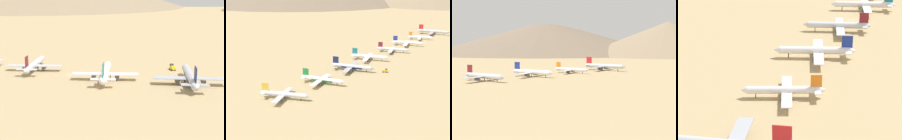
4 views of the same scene
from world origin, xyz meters
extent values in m
plane|color=tan|center=(0.00, 0.00, 0.00)|extent=(2059.03, 2059.03, 0.00)
cylinder|color=#B2B7C1|center=(-10.73, -71.64, 4.87)|extent=(41.97, 7.33, 4.41)
cone|color=#B2B7C1|center=(11.96, -70.05, 4.87)|extent=(4.01, 4.57, 4.32)
cone|color=#B2B7C1|center=(-33.18, -73.22, 4.87)|extent=(3.52, 4.19, 3.97)
cube|color=#141E51|center=(-29.01, -72.93, 10.03)|extent=(6.39, 0.85, 8.12)
cube|color=#A4A8B2|center=(-29.71, -72.98, 5.31)|extent=(4.68, 14.15, 0.42)
cube|color=#A4A8B2|center=(-12.46, -71.76, 4.10)|extent=(8.56, 39.75, 0.52)
cylinder|color=#4C4C54|center=(-12.03, -64.76, 2.51)|extent=(5.05, 3.00, 2.67)
cylinder|color=#4C4C54|center=(-11.05, -78.64, 2.51)|extent=(5.05, 3.00, 2.67)
cylinder|color=black|center=(5.10, -70.53, 2.22)|extent=(0.51, 0.51, 4.43)
cylinder|color=black|center=(-13.83, -68.84, 2.22)|extent=(0.51, 0.51, 4.43)
cylinder|color=black|center=(-13.41, -74.85, 2.22)|extent=(0.51, 0.51, 4.43)
cylinder|color=#141E51|center=(-10.73, -71.64, 4.54)|extent=(23.22, 6.02, 4.42)
cylinder|color=white|center=(-7.68, -24.22, 4.69)|extent=(40.39, 8.62, 4.24)
cone|color=white|center=(14.05, -21.82, 4.69)|extent=(4.00, 4.52, 4.15)
cone|color=white|center=(-29.20, -26.59, 4.69)|extent=(3.52, 4.14, 3.82)
cube|color=#14727F|center=(-25.21, -26.15, 9.65)|extent=(6.14, 1.06, 7.81)
cube|color=silver|center=(-25.87, -26.22, 5.11)|extent=(5.02, 13.70, 0.40)
cube|color=silver|center=(-9.35, -24.40, 3.94)|extent=(9.71, 38.32, 0.50)
cylinder|color=#4C4C54|center=(-9.20, -17.65, 2.41)|extent=(4.94, 3.06, 2.57)
cylinder|color=#4C4C54|center=(-7.73, -30.96, 2.41)|extent=(4.94, 3.06, 2.57)
cylinder|color=black|center=(7.49, -22.54, 2.13)|extent=(0.49, 0.49, 4.26)
cylinder|color=black|center=(-10.78, -21.64, 2.13)|extent=(0.49, 0.49, 4.26)
cylinder|color=black|center=(-10.14, -27.41, 2.13)|extent=(0.49, 0.49, 4.26)
cylinder|color=silver|center=(7.45, 24.69, 4.33)|extent=(37.30, 7.74, 3.91)
cone|color=silver|center=(27.53, 26.79, 4.33)|extent=(3.68, 4.16, 3.84)
cone|color=silver|center=(-12.43, 22.62, 4.33)|extent=(3.23, 3.80, 3.52)
cube|color=maroon|center=(-8.74, 23.01, 8.91)|extent=(5.67, 0.95, 7.21)
cube|color=#B6BBC5|center=(-9.36, 22.94, 4.72)|extent=(4.56, 12.64, 0.37)
cube|color=#B6BBC5|center=(5.91, 24.53, 3.64)|extent=(8.75, 35.37, 0.46)
cylinder|color=#4C4C54|center=(6.09, 30.77, 2.23)|extent=(4.55, 2.81, 2.37)
cylinder|color=#4C4C54|center=(7.37, 18.47, 2.23)|extent=(4.55, 2.81, 2.37)
cylinder|color=black|center=(21.47, 26.15, 1.97)|extent=(0.45, 0.45, 3.94)
cylinder|color=black|center=(4.61, 27.09, 1.97)|extent=(0.45, 0.45, 3.94)
cylinder|color=black|center=(5.17, 21.76, 1.97)|extent=(0.45, 0.45, 3.94)
cube|color=yellow|center=(22.42, -62.57, 1.95)|extent=(5.66, 3.82, 1.70)
cube|color=#333338|center=(24.04, -62.03, 3.35)|extent=(2.36, 2.53, 1.10)
cylinder|color=black|center=(23.94, -60.85, 0.55)|extent=(1.15, 0.68, 1.10)
cylinder|color=black|center=(24.66, -63.04, 0.55)|extent=(1.15, 0.68, 1.10)
cylinder|color=black|center=(20.19, -62.10, 0.55)|extent=(1.15, 0.68, 1.10)
cylinder|color=black|center=(20.91, -64.28, 0.55)|extent=(1.15, 0.68, 1.10)
camera|label=1|loc=(-196.29, -58.61, 51.24)|focal=55.02mm
camera|label=2|loc=(113.83, -386.63, 105.48)|focal=53.57mm
camera|label=3|loc=(184.10, -106.01, 26.87)|focal=43.22mm
camera|label=4|loc=(-8.85, 298.96, 96.08)|focal=73.18mm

